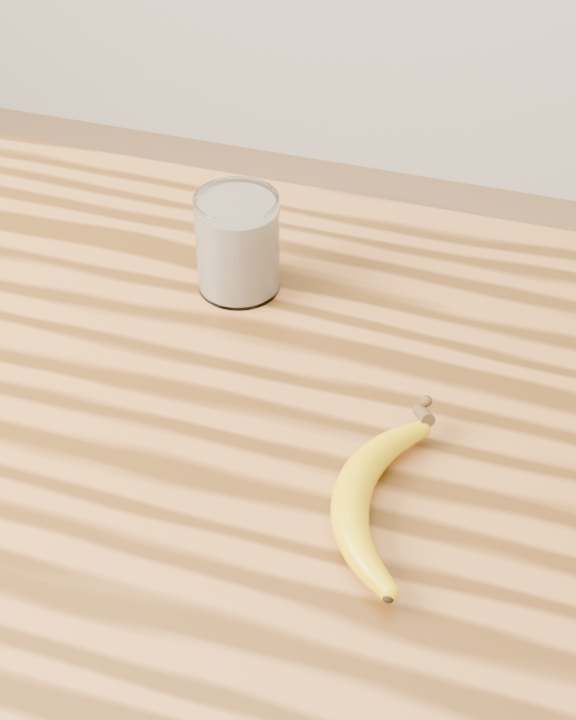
% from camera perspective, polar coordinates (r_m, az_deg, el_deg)
% --- Properties ---
extents(table, '(1.20, 0.80, 0.90)m').
position_cam_1_polar(table, '(1.09, -8.31, -5.99)').
color(table, '#A6662C').
rests_on(table, ground).
extents(smoothie_glass, '(0.09, 0.09, 0.11)m').
position_cam_1_polar(smoothie_glass, '(1.08, -2.87, 6.58)').
color(smoothie_glass, white).
rests_on(smoothie_glass, table).
extents(banana, '(0.12, 0.28, 0.03)m').
position_cam_1_polar(banana, '(0.86, 3.60, -7.63)').
color(banana, '#D7AD07').
rests_on(banana, table).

